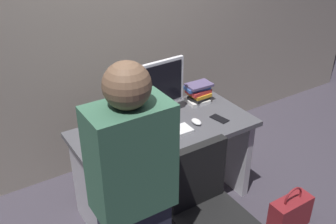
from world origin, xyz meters
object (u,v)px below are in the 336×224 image
object	(u,v)px
cup_by_monitor	(99,133)
book_stack	(198,93)
keyboard	(165,135)
cell_phone	(219,119)
mouse	(196,122)
cup_near_keyboard	(122,146)
office_chair	(208,222)
person_at_desk	(134,206)
handbag	(290,213)
monitor	(153,88)
desk	(165,153)

from	to	relation	value
cup_by_monitor	book_stack	xyz separation A→B (m)	(0.92, 0.08, 0.04)
keyboard	cell_phone	size ratio (longest dim) A/B	2.99
keyboard	mouse	xyz separation A→B (m)	(0.30, 0.02, 0.01)
mouse	cup_near_keyboard	world-z (taller)	cup_near_keyboard
office_chair	person_at_desk	xyz separation A→B (m)	(-0.53, -0.02, 0.41)
office_chair	cell_phone	world-z (taller)	office_chair
cup_by_monitor	cell_phone	world-z (taller)	cup_by_monitor
person_at_desk	cup_near_keyboard	xyz separation A→B (m)	(0.23, 0.60, -0.05)
cup_by_monitor	person_at_desk	bearing A→B (deg)	-101.31
book_stack	handbag	size ratio (longest dim) A/B	0.59
monitor	handbag	xyz separation A→B (m)	(0.67, -0.89, -0.86)
office_chair	book_stack	xyz separation A→B (m)	(0.56, 0.90, 0.40)
office_chair	person_at_desk	bearing A→B (deg)	-178.03
office_chair	person_at_desk	world-z (taller)	person_at_desk
office_chair	cup_by_monitor	distance (m)	0.96
cell_phone	monitor	bearing A→B (deg)	134.87
cell_phone	person_at_desk	bearing A→B (deg)	-161.44
office_chair	cell_phone	distance (m)	0.84
keyboard	office_chair	bearing A→B (deg)	-93.47
cup_near_keyboard	handbag	size ratio (longest dim) A/B	0.27
cup_near_keyboard	book_stack	xyz separation A→B (m)	(0.86, 0.32, 0.03)
mouse	cup_near_keyboard	bearing A→B (deg)	-176.56
office_chair	cup_by_monitor	world-z (taller)	office_chair
cell_phone	keyboard	bearing A→B (deg)	167.07
desk	person_at_desk	world-z (taller)	person_at_desk
monitor	cell_phone	bearing A→B (deg)	-34.39
keyboard	desk	bearing A→B (deg)	59.60
keyboard	book_stack	size ratio (longest dim) A/B	1.92
office_chair	keyboard	size ratio (longest dim) A/B	2.19
desk	cup_by_monitor	size ratio (longest dim) A/B	15.29
keyboard	cup_by_monitor	distance (m)	0.46
desk	keyboard	distance (m)	0.28
office_chair	cup_by_monitor	bearing A→B (deg)	113.78
monitor	cup_near_keyboard	world-z (taller)	monitor
monitor	mouse	bearing A→B (deg)	-46.85
handbag	office_chair	bearing A→B (deg)	177.76
mouse	cup_by_monitor	size ratio (longest dim) A/B	1.12
cup_near_keyboard	monitor	bearing A→B (deg)	34.57
handbag	cup_by_monitor	bearing A→B (deg)	143.29
office_chair	person_at_desk	distance (m)	0.67
cup_near_keyboard	book_stack	world-z (taller)	book_stack
mouse	cell_phone	bearing A→B (deg)	-12.45
office_chair	keyboard	xyz separation A→B (m)	(0.04, 0.59, 0.32)
person_at_desk	cup_by_monitor	distance (m)	0.86
monitor	handbag	bearing A→B (deg)	-53.25
office_chair	cell_phone	xyz separation A→B (m)	(0.53, 0.58, 0.32)
book_stack	cell_phone	bearing A→B (deg)	-95.76
book_stack	keyboard	bearing A→B (deg)	-149.56
desk	book_stack	size ratio (longest dim) A/B	6.07
cup_near_keyboard	handbag	xyz separation A→B (m)	(1.08, -0.61, -0.66)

